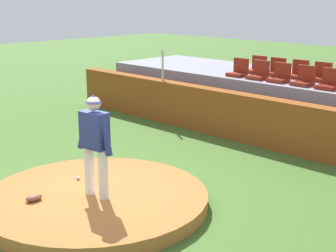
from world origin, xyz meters
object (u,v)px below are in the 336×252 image
(pitcher, at_px, (95,139))
(baseball, at_px, (78,178))
(stadium_chair_2, at_px, (280,76))
(stadium_chair_7, at_px, (276,70))
(stadium_chair_0, at_px, (239,71))
(stadium_chair_1, at_px, (259,73))
(stadium_chair_6, at_px, (257,68))
(stadium_chair_4, at_px, (329,83))
(fielding_glove, at_px, (34,198))
(stadium_chair_9, at_px, (321,75))
(stadium_chair_8, at_px, (298,73))
(stadium_chair_3, at_px, (304,79))

(pitcher, xyz_separation_m, baseball, (-0.91, 0.24, -1.01))
(stadium_chair_2, relative_size, stadium_chair_7, 1.00)
(pitcher, relative_size, stadium_chair_0, 3.63)
(stadium_chair_1, bearing_deg, pitcher, 100.31)
(stadium_chair_6, bearing_deg, stadium_chair_4, 161.83)
(fielding_glove, xyz_separation_m, stadium_chair_9, (0.81, 8.22, 1.29))
(baseball, distance_m, fielding_glove, 1.17)
(baseball, relative_size, stadium_chair_0, 0.15)
(stadium_chair_2, xyz_separation_m, stadium_chair_9, (0.70, 0.88, 0.00))
(stadium_chair_6, bearing_deg, fielding_glove, 98.65)
(stadium_chair_2, distance_m, stadium_chair_8, 0.89)
(stadium_chair_0, height_order, stadium_chair_3, same)
(stadium_chair_1, distance_m, stadium_chair_6, 1.11)
(baseball, height_order, stadium_chair_3, stadium_chair_3)
(baseball, bearing_deg, stadium_chair_6, 97.56)
(stadium_chair_1, height_order, stadium_chair_4, same)
(stadium_chair_4, height_order, stadium_chair_6, same)
(stadium_chair_2, relative_size, stadium_chair_3, 1.00)
(stadium_chair_4, xyz_separation_m, stadium_chair_8, (-1.40, 0.91, 0.00))
(stadium_chair_1, distance_m, stadium_chair_7, 0.85)
(stadium_chair_0, height_order, stadium_chair_9, same)
(stadium_chair_2, distance_m, stadium_chair_6, 1.62)
(stadium_chair_1, height_order, stadium_chair_2, same)
(stadium_chair_1, height_order, stadium_chair_3, same)
(pitcher, height_order, stadium_chair_8, pitcher)
(baseball, bearing_deg, stadium_chair_7, 92.25)
(fielding_glove, height_order, stadium_chair_1, stadium_chair_1)
(stadium_chair_8, bearing_deg, baseball, 86.53)
(fielding_glove, relative_size, stadium_chair_3, 0.60)
(stadium_chair_1, xyz_separation_m, stadium_chair_8, (0.69, 0.88, 0.00))
(stadium_chair_8, bearing_deg, fielding_glove, 89.16)
(stadium_chair_4, distance_m, stadium_chair_6, 2.91)
(stadium_chair_7, bearing_deg, stadium_chair_8, -177.78)
(pitcher, bearing_deg, stadium_chair_6, 98.47)
(pitcher, bearing_deg, stadium_chair_7, 93.53)
(stadium_chair_3, relative_size, stadium_chair_4, 1.00)
(stadium_chair_4, bearing_deg, stadium_chair_3, -1.32)
(fielding_glove, bearing_deg, stadium_chair_6, -173.23)
(baseball, bearing_deg, stadium_chair_0, 98.74)
(baseball, height_order, stadium_chair_2, stadium_chair_2)
(stadium_chair_4, distance_m, stadium_chair_8, 1.67)
(stadium_chair_6, bearing_deg, stadium_chair_8, -179.81)
(stadium_chair_0, relative_size, stadium_chair_7, 1.00)
(fielding_glove, relative_size, stadium_chair_7, 0.60)
(stadium_chair_8, bearing_deg, stadium_chair_9, 179.16)
(stadium_chair_4, height_order, stadium_chair_9, same)
(stadium_chair_7, height_order, stadium_chair_8, same)
(baseball, bearing_deg, stadium_chair_9, 81.06)
(pitcher, xyz_separation_m, stadium_chair_9, (0.20, 7.33, 0.30))
(stadium_chair_6, relative_size, stadium_chair_7, 1.00)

